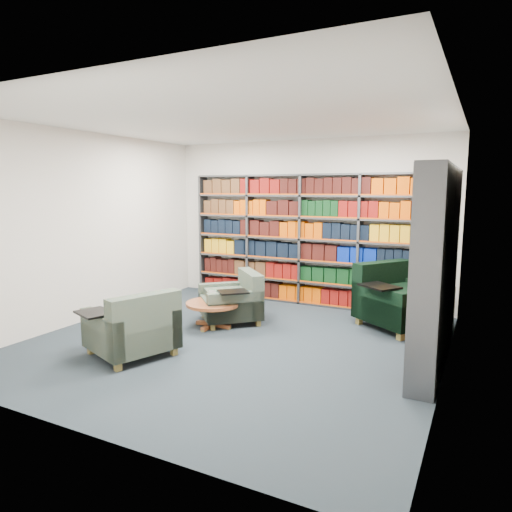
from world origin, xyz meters
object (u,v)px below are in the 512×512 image
at_px(chair_green_right, 396,301).
at_px(chair_teal_front, 135,330).
at_px(coffee_table, 213,307).
at_px(chair_teal_left, 235,302).

bearing_deg(chair_green_right, chair_teal_front, -133.73).
bearing_deg(coffee_table, chair_green_right, 27.93).
xyz_separation_m(chair_green_right, coffee_table, (-2.33, -1.23, -0.07)).
xyz_separation_m(chair_teal_left, chair_teal_front, (-0.35, -1.80, 0.02)).
distance_m(chair_teal_left, coffee_table, 0.42).
bearing_deg(chair_teal_front, chair_teal_left, 79.11).
xyz_separation_m(chair_teal_left, chair_green_right, (2.18, 0.84, 0.06)).
relative_size(chair_teal_left, chair_green_right, 0.82).
height_order(chair_green_right, coffee_table, chair_green_right).
bearing_deg(coffee_table, chair_teal_left, 69.44).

